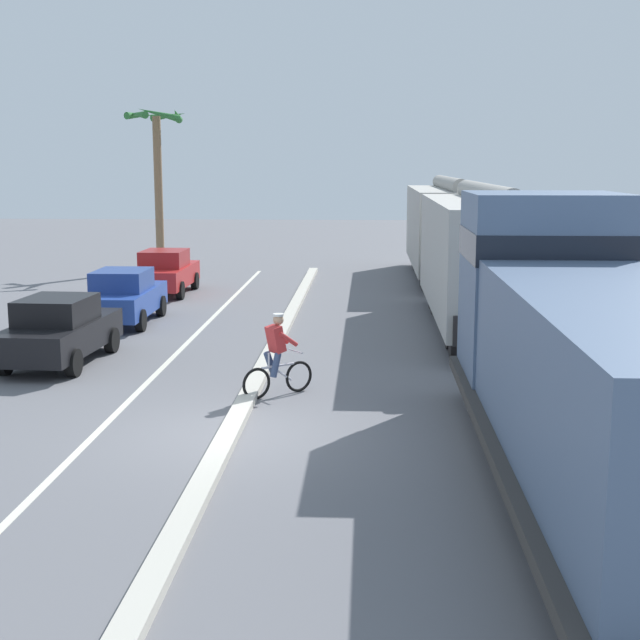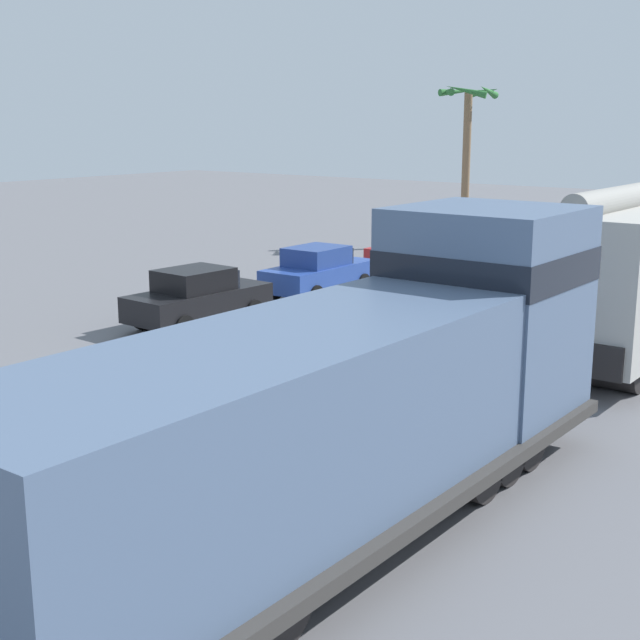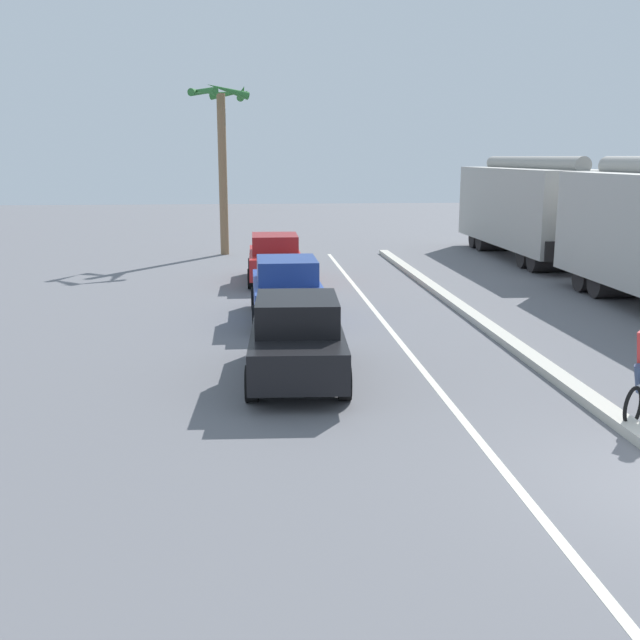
% 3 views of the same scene
% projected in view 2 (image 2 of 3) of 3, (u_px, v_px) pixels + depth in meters
% --- Properties ---
extents(ground_plane, '(120.00, 120.00, 0.00)m').
position_uv_depth(ground_plane, '(183.00, 409.00, 17.63)').
color(ground_plane, slate).
extents(median_curb, '(0.36, 36.00, 0.16)m').
position_uv_depth(median_curb, '(357.00, 345.00, 22.27)').
color(median_curb, beige).
rests_on(median_curb, ground).
extents(lane_stripe, '(0.14, 36.00, 0.01)m').
position_uv_depth(lane_stripe, '(283.00, 335.00, 23.71)').
color(lane_stripe, silver).
rests_on(lane_stripe, ground).
extents(locomotive, '(3.10, 11.61, 4.20)m').
position_uv_depth(locomotive, '(366.00, 399.00, 12.44)').
color(locomotive, slate).
rests_on(locomotive, ground).
extents(parked_car_black, '(1.98, 4.27, 1.62)m').
position_uv_depth(parked_car_black, '(198.00, 297.00, 24.55)').
color(parked_car_black, black).
rests_on(parked_car_black, ground).
extents(parked_car_blue, '(1.86, 4.21, 1.62)m').
position_uv_depth(parked_car_blue, '(319.00, 271.00, 28.72)').
color(parked_car_blue, '#28479E').
rests_on(parked_car_blue, ground).
extents(parked_car_red, '(1.85, 4.21, 1.62)m').
position_uv_depth(parked_car_red, '(414.00, 250.00, 33.47)').
color(parked_car_red, red).
rests_on(parked_car_red, ground).
extents(cyclist, '(1.36, 1.14, 1.71)m').
position_uv_depth(cyclist, '(290.00, 347.00, 19.21)').
color(cyclist, black).
rests_on(cyclist, ground).
extents(palm_tree_near, '(2.65, 2.70, 7.16)m').
position_uv_depth(palm_tree_near, '(467.00, 130.00, 39.50)').
color(palm_tree_near, '#846647').
rests_on(palm_tree_near, ground).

